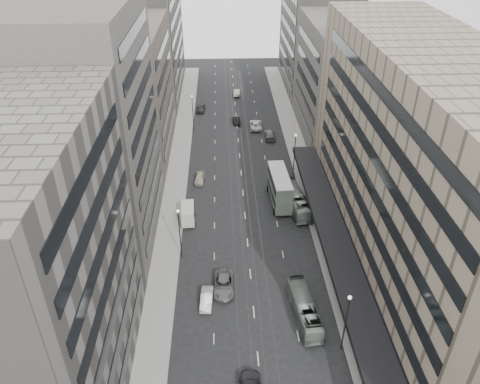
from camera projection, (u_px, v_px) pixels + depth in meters
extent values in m
plane|color=black|center=(254.00, 318.00, 57.85)|extent=(220.00, 220.00, 0.00)
cube|color=gray|center=(303.00, 167.00, 89.90)|extent=(4.00, 125.00, 0.15)
cube|color=gray|center=(178.00, 170.00, 89.02)|extent=(4.00, 125.00, 0.15)
cube|color=gray|center=(426.00, 177.00, 57.36)|extent=(15.00, 60.00, 30.00)
cube|color=black|center=(340.00, 249.00, 62.89)|extent=(4.40, 60.00, 0.50)
cube|color=#4F4944|center=(342.00, 81.00, 96.10)|extent=(15.00, 28.00, 24.00)
cube|color=slate|center=(317.00, 35.00, 120.35)|extent=(15.00, 32.00, 28.00)
cube|color=slate|center=(26.00, 277.00, 42.29)|extent=(15.00, 28.00, 30.00)
cube|color=#4F4944|center=(90.00, 131.00, 64.01)|extent=(15.00, 26.00, 34.00)
cube|color=#65584E|center=(127.00, 92.00, 89.21)|extent=(15.00, 28.00, 25.00)
cube|color=slate|center=(147.00, 40.00, 116.26)|extent=(15.00, 38.00, 28.00)
cylinder|color=#262628|center=(345.00, 324.00, 51.84)|extent=(0.16, 0.16, 8.00)
sphere|color=silver|center=(350.00, 298.00, 49.64)|extent=(0.44, 0.44, 0.44)
cylinder|color=#262628|center=(294.00, 156.00, 85.60)|extent=(0.16, 0.16, 8.00)
sphere|color=silver|center=(296.00, 135.00, 83.41)|extent=(0.44, 0.44, 0.44)
cylinder|color=#262628|center=(180.00, 235.00, 65.48)|extent=(0.16, 0.16, 8.00)
sphere|color=silver|center=(178.00, 211.00, 63.29)|extent=(0.44, 0.44, 0.44)
cylinder|color=#262628|center=(193.00, 114.00, 101.78)|extent=(0.16, 0.16, 8.00)
sphere|color=silver|center=(192.00, 96.00, 99.59)|extent=(0.44, 0.44, 0.44)
imported|color=gray|center=(304.00, 308.00, 57.37)|extent=(3.31, 10.06, 2.75)
imported|color=#919C93|center=(296.00, 200.00, 77.60)|extent=(4.08, 11.35, 3.09)
cube|color=slate|center=(279.00, 193.00, 78.92)|extent=(3.23, 9.94, 2.51)
cube|color=slate|center=(280.00, 181.00, 77.67)|extent=(3.16, 9.54, 2.18)
cube|color=silver|center=(280.00, 175.00, 77.05)|extent=(3.23, 9.94, 0.13)
cylinder|color=black|center=(274.00, 211.00, 76.51)|extent=(0.36, 1.10, 1.09)
cylinder|color=black|center=(291.00, 210.00, 76.73)|extent=(0.36, 1.10, 1.09)
cylinder|color=black|center=(268.00, 189.00, 82.45)|extent=(0.36, 1.10, 1.09)
cylinder|color=black|center=(283.00, 188.00, 82.67)|extent=(0.36, 1.10, 1.09)
cube|color=beige|center=(188.00, 216.00, 74.49)|extent=(2.23, 4.58, 1.38)
cube|color=beige|center=(187.00, 210.00, 73.83)|extent=(2.18, 4.49, 1.09)
cylinder|color=black|center=(182.00, 225.00, 73.53)|extent=(0.23, 0.73, 0.72)
cylinder|color=black|center=(195.00, 225.00, 73.69)|extent=(0.23, 0.73, 0.72)
cylinder|color=black|center=(182.00, 215.00, 76.03)|extent=(0.23, 0.73, 0.72)
cylinder|color=black|center=(194.00, 214.00, 76.18)|extent=(0.23, 0.73, 0.72)
imported|color=silver|center=(207.00, 299.00, 59.65)|extent=(1.78, 4.35, 1.40)
imported|color=slate|center=(224.00, 284.00, 61.75)|extent=(2.77, 5.79, 1.59)
imported|color=#B2AD93|center=(200.00, 178.00, 85.22)|extent=(1.96, 4.40, 1.47)
imported|color=black|center=(237.00, 120.00, 107.32)|extent=(1.71, 4.28, 1.38)
imported|color=silver|center=(256.00, 125.00, 104.94)|extent=(2.76, 5.70, 1.57)
imported|color=#58585A|center=(270.00, 134.00, 100.68)|extent=(2.29, 5.35, 1.54)
imported|color=#2B2B2E|center=(201.00, 108.00, 113.17)|extent=(2.32, 4.91, 1.62)
imported|color=#B0A492|center=(237.00, 92.00, 122.35)|extent=(1.86, 4.65, 1.50)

